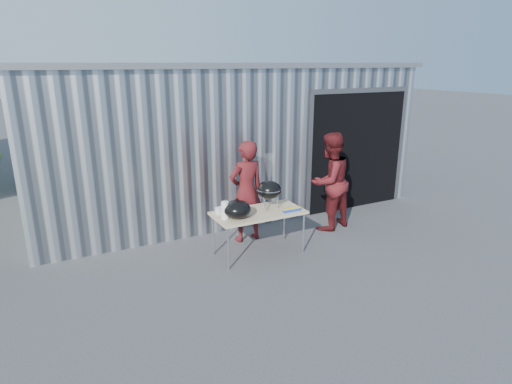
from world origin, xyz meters
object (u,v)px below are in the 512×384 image
person_cook (246,192)px  person_bystander (329,182)px  folding_table (258,214)px  kettle_grill (269,184)px

person_cook → person_bystander: size_ratio=0.97×
folding_table → person_cook: person_cook is taller
person_bystander → kettle_grill: bearing=0.6°
person_bystander → folding_table: bearing=0.5°
kettle_grill → person_cook: bearing=103.1°
kettle_grill → person_cook: 0.65m
folding_table → person_cook: 0.67m
folding_table → person_bystander: (1.75, 0.43, 0.23)m
kettle_grill → folding_table: bearing=-167.0°
folding_table → kettle_grill: bearing=13.0°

